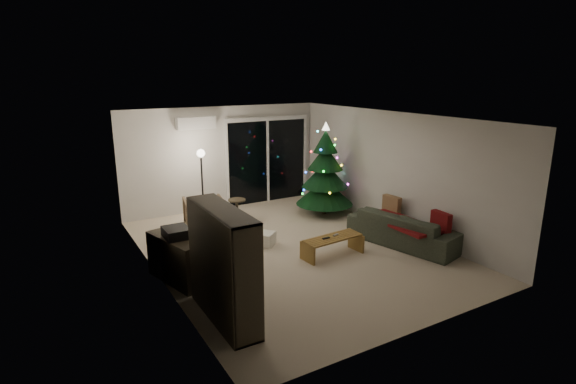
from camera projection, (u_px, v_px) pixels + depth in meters
name	position (u px, v px, depth m)	size (l,w,h in m)	color
room	(274.00, 179.00, 9.78)	(6.50, 7.51, 2.60)	beige
bookshelf	(210.00, 268.00, 5.88)	(0.40, 1.57, 1.57)	#2B2518
media_cabinet	(178.00, 259.00, 7.20)	(0.44, 1.19, 0.74)	#2B2518
stereo	(176.00, 232.00, 7.08)	(0.38, 0.44, 0.16)	black
armchair	(204.00, 215.00, 9.41)	(0.79, 0.82, 0.74)	brown
ottoman	(210.00, 225.00, 9.25)	(0.53, 0.53, 0.48)	silver
cardboard_box_a	(216.00, 258.00, 7.83)	(0.38, 0.29, 0.27)	white
cardboard_box_b	(267.00, 239.00, 8.75)	(0.36, 0.27, 0.25)	white
side_table	(237.00, 210.00, 10.21)	(0.40, 0.40, 0.50)	#2B2518
floor_lamp	(202.00, 187.00, 10.05)	(0.25, 0.25, 1.58)	black
sofa	(404.00, 228.00, 8.76)	(2.19, 0.86, 0.64)	#495241
sofa_throw	(401.00, 222.00, 8.68)	(0.68, 1.58, 0.05)	#5D1518
cushion_a	(392.00, 206.00, 9.36)	(0.13, 0.42, 0.42)	#876C4C
cushion_b	(441.00, 223.00, 8.28)	(0.13, 0.42, 0.42)	#5D1518
coffee_table	(333.00, 247.00, 8.22)	(1.15, 0.40, 0.37)	olive
remote_a	(326.00, 238.00, 8.10)	(0.14, 0.04, 0.02)	black
remote_b	(336.00, 235.00, 8.26)	(0.13, 0.04, 0.02)	slate
christmas_tree	(325.00, 169.00, 10.49)	(1.35, 1.35, 2.18)	#11361B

